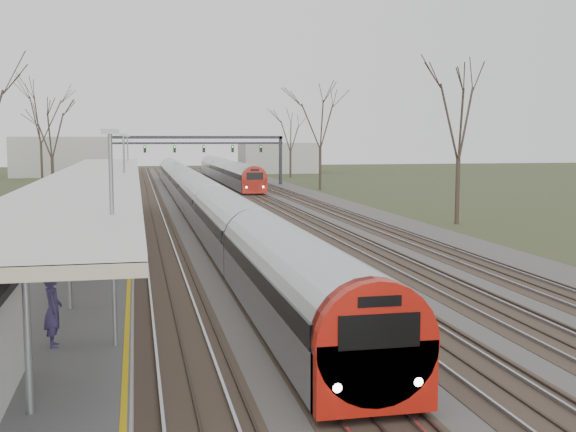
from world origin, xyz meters
name	(u,v)px	position (x,y,z in m)	size (l,w,h in m)	color
track_bed	(230,209)	(0.26, 55.00, 0.06)	(24.00, 160.00, 0.22)	#474442
platform	(102,236)	(-9.05, 37.50, 0.50)	(3.50, 69.00, 1.00)	#9E9B93
canopy	(95,178)	(-9.05, 32.99, 3.93)	(4.10, 50.00, 3.11)	slate
signal_gantry	(198,146)	(0.29, 84.99, 4.91)	(21.00, 0.59, 6.08)	black
tree_east_far	(459,116)	(14.00, 42.00, 7.29)	(5.00, 5.00, 10.30)	#2D231C
train_near	(195,192)	(-2.50, 55.26, 1.48)	(2.62, 90.21, 3.05)	#9C9FA5
train_far	(227,171)	(4.50, 90.58, 1.48)	(2.62, 45.21, 3.05)	#9C9FA5
passenger	(53,310)	(-9.09, 14.22, 1.88)	(0.64, 0.42, 1.76)	#2F274C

